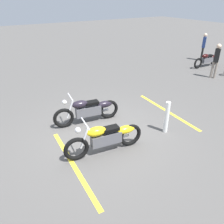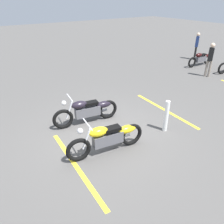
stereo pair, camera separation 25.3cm
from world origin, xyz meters
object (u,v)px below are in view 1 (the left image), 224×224
bollard_post (167,117)px  bystander_secondary (216,59)px  motorcycle_dark_foreground (89,110)px  bystander_near_row (204,46)px  motorcycle_bright_foreground (106,137)px  motorcycle_row_right (208,60)px

bollard_post → bystander_secondary: bearing=24.2°
bystander_secondary → bollard_post: size_ratio=1.68×
motorcycle_dark_foreground → bystander_near_row: size_ratio=1.32×
bollard_post → motorcycle_bright_foreground: bearing=177.7°
bystander_secondary → bollard_post: bystander_secondary is taller
motorcycle_row_right → motorcycle_bright_foreground: bearing=24.3°
bollard_post → motorcycle_dark_foreground: bearing=135.0°
motorcycle_bright_foreground → motorcycle_row_right: motorcycle_bright_foreground is taller
motorcycle_bright_foreground → motorcycle_row_right: bearing=-149.4°
motorcycle_bright_foreground → bollard_post: bearing=-175.1°
bystander_secondary → motorcycle_dark_foreground: bearing=-24.5°
motorcycle_bright_foreground → motorcycle_dark_foreground: size_ratio=1.00×
motorcycle_row_right → bystander_near_row: size_ratio=1.21×
motorcycle_dark_foreground → bystander_secondary: bearing=-166.0°
motorcycle_dark_foreground → bollard_post: (1.78, -1.77, 0.05)m
motorcycle_row_right → bystander_secondary: bearing=47.2°
motorcycle_dark_foreground → bystander_secondary: bystander_secondary is taller
motorcycle_bright_foreground → motorcycle_dark_foreground: 1.72m
motorcycle_dark_foreground → motorcycle_row_right: (8.88, 2.28, -0.04)m
bystander_near_row → bystander_secondary: bystander_secondary is taller
motorcycle_bright_foreground → bystander_near_row: bystander_near_row is taller
bystander_near_row → bollard_post: 9.53m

